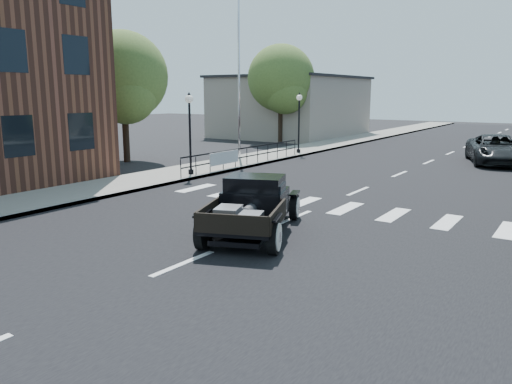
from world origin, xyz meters
The scene contains 14 objects.
ground centered at (0.00, 0.00, 0.00)m, with size 120.00×120.00×0.00m, color black.
road centered at (0.00, 15.00, 0.01)m, with size 14.00×80.00×0.02m, color black.
road_markings centered at (0.00, 10.00, 0.00)m, with size 12.00×60.00×0.06m, color silver, non-canonical shape.
sidewalk_left centered at (-8.50, 15.00, 0.07)m, with size 3.00×80.00×0.15m, color gray.
low_building_left centered at (-15.00, 28.00, 2.50)m, with size 10.00×12.00×5.00m, color gray.
railing centered at (-7.30, 10.00, 0.65)m, with size 0.08×10.00×1.00m, color black, non-canonical shape.
banner centered at (-7.22, 8.00, 0.45)m, with size 0.04×2.20×0.60m, color silver, non-canonical shape.
lamp_post_b centered at (-7.60, 6.00, 1.97)m, with size 0.36×0.36×3.63m, color black, non-canonical shape.
lamp_post_c centered at (-7.60, 16.00, 1.97)m, with size 0.36×0.36×3.63m, color black, non-canonical shape.
flagpole centered at (-9.20, 12.00, 5.58)m, with size 0.12×0.12×10.85m, color silver.
big_tree_near centered at (-14.00, 8.00, 3.52)m, with size 4.80×4.80×7.05m, color #455F28, non-canonical shape.
big_tree_far centered at (-12.50, 22.00, 3.68)m, with size 5.01×5.01×7.35m, color #455F28, non-canonical shape.
hotrod_pickup centered at (-0.07, -0.13, 0.80)m, with size 2.14×4.59×1.59m, color black, non-canonical shape.
second_car centered at (3.14, 18.34, 0.77)m, with size 2.55×5.54×1.54m, color black.
Camera 1 is at (7.18, -10.86, 3.72)m, focal length 35.00 mm.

